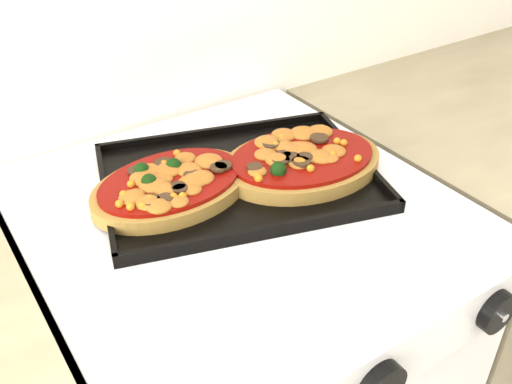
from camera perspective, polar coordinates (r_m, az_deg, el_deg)
control_panel at (r=0.70m, az=11.98°, el=-16.90°), size 0.60×0.02×0.09m
knob_right at (r=0.81m, az=22.94°, el=-10.98°), size 0.06×0.02×0.06m
baking_tray at (r=0.88m, az=-1.82°, el=1.62°), size 0.48×0.40×0.02m
pizza_left at (r=0.84m, az=-8.50°, el=0.81°), size 0.25×0.18×0.04m
pizza_right at (r=0.89m, az=4.67°, el=3.22°), size 0.28×0.22×0.04m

